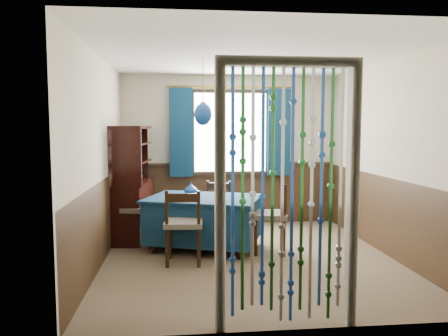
{
  "coord_description": "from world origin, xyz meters",
  "views": [
    {
      "loc": [
        -0.86,
        -5.32,
        1.63
      ],
      "look_at": [
        -0.27,
        0.38,
        1.1
      ],
      "focal_mm": 35.0,
      "sensor_mm": 36.0,
      "label": 1
    }
  ],
  "objects": [
    {
      "name": "floor",
      "position": [
        0.0,
        0.0,
        0.0
      ],
      "size": [
        4.0,
        4.0,
        0.0
      ],
      "primitive_type": "plane",
      "color": "brown",
      "rests_on": "ground"
    },
    {
      "name": "ceiling",
      "position": [
        0.0,
        0.0,
        2.5
      ],
      "size": [
        4.0,
        4.0,
        0.0
      ],
      "primitive_type": "plane",
      "rotation": [
        3.14,
        0.0,
        0.0
      ],
      "color": "silver",
      "rests_on": "ground"
    },
    {
      "name": "wall_back",
      "position": [
        0.0,
        2.0,
        1.25
      ],
      "size": [
        3.6,
        0.0,
        3.6
      ],
      "primitive_type": "plane",
      "rotation": [
        1.57,
        0.0,
        0.0
      ],
      "color": "beige",
      "rests_on": "ground"
    },
    {
      "name": "wall_front",
      "position": [
        0.0,
        -2.0,
        1.25
      ],
      "size": [
        3.6,
        0.0,
        3.6
      ],
      "primitive_type": "plane",
      "rotation": [
        -1.57,
        0.0,
        0.0
      ],
      "color": "beige",
      "rests_on": "ground"
    },
    {
      "name": "wall_left",
      "position": [
        -1.8,
        0.0,
        1.25
      ],
      "size": [
        0.0,
        4.0,
        4.0
      ],
      "primitive_type": "plane",
      "rotation": [
        1.57,
        0.0,
        1.57
      ],
      "color": "beige",
      "rests_on": "ground"
    },
    {
      "name": "wall_right",
      "position": [
        1.8,
        0.0,
        1.25
      ],
      "size": [
        0.0,
        4.0,
        4.0
      ],
      "primitive_type": "plane",
      "rotation": [
        1.57,
        0.0,
        -1.57
      ],
      "color": "beige",
      "rests_on": "ground"
    },
    {
      "name": "wainscot_back",
      "position": [
        0.0,
        1.99,
        0.5
      ],
      "size": [
        3.6,
        0.0,
        3.6
      ],
      "primitive_type": "plane",
      "rotation": [
        1.57,
        0.0,
        0.0
      ],
      "color": "#362414",
      "rests_on": "ground"
    },
    {
      "name": "wainscot_front",
      "position": [
        0.0,
        -1.99,
        0.5
      ],
      "size": [
        3.6,
        0.0,
        3.6
      ],
      "primitive_type": "plane",
      "rotation": [
        -1.57,
        0.0,
        0.0
      ],
      "color": "#362414",
      "rests_on": "ground"
    },
    {
      "name": "wainscot_left",
      "position": [
        -1.79,
        0.0,
        0.5
      ],
      "size": [
        0.0,
        4.0,
        4.0
      ],
      "primitive_type": "plane",
      "rotation": [
        1.57,
        0.0,
        1.57
      ],
      "color": "#362414",
      "rests_on": "ground"
    },
    {
      "name": "wainscot_right",
      "position": [
        1.79,
        0.0,
        0.5
      ],
      "size": [
        0.0,
        4.0,
        4.0
      ],
      "primitive_type": "plane",
      "rotation": [
        1.57,
        0.0,
        -1.57
      ],
      "color": "#362414",
      "rests_on": "ground"
    },
    {
      "name": "window",
      "position": [
        0.0,
        1.95,
        1.55
      ],
      "size": [
        1.32,
        0.12,
        1.42
      ],
      "primitive_type": "cube",
      "color": "black",
      "rests_on": "wall_back"
    },
    {
      "name": "doorway",
      "position": [
        0.0,
        -1.94,
        1.05
      ],
      "size": [
        1.16,
        0.12,
        2.18
      ],
      "primitive_type": null,
      "color": "silver",
      "rests_on": "ground"
    },
    {
      "name": "dining_table",
      "position": [
        -0.54,
        0.45,
        0.41
      ],
      "size": [
        1.72,
        1.44,
        0.7
      ],
      "rotation": [
        0.0,
        0.0,
        -0.34
      ],
      "color": "#0E2B49",
      "rests_on": "floor"
    },
    {
      "name": "chair_near",
      "position": [
        -0.81,
        -0.18,
        0.48
      ],
      "size": [
        0.48,
        0.46,
        0.91
      ],
      "rotation": [
        0.0,
        0.0,
        -0.07
      ],
      "color": "black",
      "rests_on": "floor"
    },
    {
      "name": "chair_far",
      "position": [
        -0.3,
        1.03,
        0.44
      ],
      "size": [
        0.49,
        0.48,
        0.83
      ],
      "rotation": [
        0.0,
        0.0,
        2.9
      ],
      "color": "black",
      "rests_on": "floor"
    },
    {
      "name": "chair_left",
      "position": [
        -1.42,
        0.75,
        0.51
      ],
      "size": [
        0.55,
        0.57,
        0.95
      ],
      "rotation": [
        0.0,
        0.0,
        -1.82
      ],
      "color": "black",
      "rests_on": "floor"
    },
    {
      "name": "chair_right",
      "position": [
        0.34,
        0.19,
        0.49
      ],
      "size": [
        0.5,
        0.52,
        0.92
      ],
      "rotation": [
        0.0,
        0.0,
        1.41
      ],
      "color": "black",
      "rests_on": "floor"
    },
    {
      "name": "sideboard",
      "position": [
        -1.56,
        1.2,
        0.58
      ],
      "size": [
        0.56,
        1.3,
        1.66
      ],
      "rotation": [
        0.0,
        0.0,
        -0.1
      ],
      "color": "black",
      "rests_on": "floor"
    },
    {
      "name": "pendant_lamp",
      "position": [
        -0.54,
        0.45,
        1.81
      ],
      "size": [
        0.24,
        0.24,
        0.84
      ],
      "color": "olive",
      "rests_on": "ceiling"
    },
    {
      "name": "vase_table",
      "position": [
        -0.7,
        0.58,
        0.79
      ],
      "size": [
        0.19,
        0.19,
        0.17
      ],
      "primitive_type": "imported",
      "rotation": [
        0.0,
        0.0,
        0.2
      ],
      "color": "navy",
      "rests_on": "dining_table"
    },
    {
      "name": "bowl_shelf",
      "position": [
        -1.5,
        0.89,
        1.16
      ],
      "size": [
        0.24,
        0.24,
        0.05
      ],
      "primitive_type": "imported",
      "rotation": [
        0.0,
        0.0,
        -0.28
      ],
      "color": "beige",
      "rests_on": "sideboard"
    },
    {
      "name": "vase_sideboard",
      "position": [
        -1.5,
        1.44,
        0.92
      ],
      "size": [
        0.21,
        0.21,
        0.18
      ],
      "primitive_type": "imported",
      "rotation": [
        0.0,
        0.0,
        -0.24
      ],
      "color": "beige",
      "rests_on": "sideboard"
    }
  ]
}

